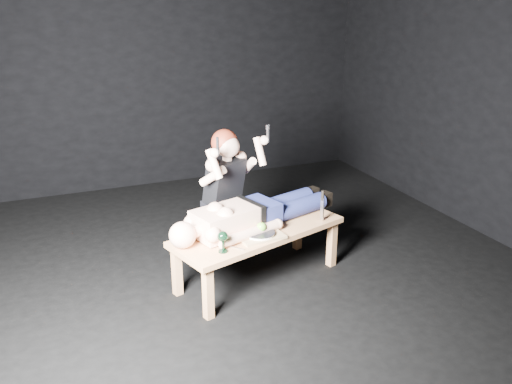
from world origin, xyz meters
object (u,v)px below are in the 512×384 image
serving_tray (260,236)px  goblet (223,242)px  kneeling_woman (219,194)px  lying_man (255,210)px  carving_knife (322,206)px  table (258,254)px

serving_tray → goblet: bearing=-158.9°
kneeling_woman → goblet: kneeling_woman is taller
lying_man → carving_knife: (0.54, -0.14, 0.00)m
goblet → carving_knife: 0.98m
goblet → serving_tray: bearing=21.1°
table → kneeling_woman: 0.63m
kneeling_woman → table: bearing=-91.1°
table → kneeling_woman: (-0.18, 0.46, 0.39)m
kneeling_woman → goblet: size_ratio=7.58×
table → goblet: bearing=-161.9°
table → lying_man: bearing=64.8°
lying_man → serving_tray: (-0.06, -0.24, -0.12)m
table → kneeling_woman: size_ratio=1.16×
table → kneeling_woman: kneeling_woman is taller
kneeling_woman → carving_knife: 0.88m
lying_man → carving_knife: 0.56m
lying_man → goblet: bearing=-154.4°
carving_knife → serving_tray: bearing=172.6°
table → serving_tray: size_ratio=4.08×
goblet → kneeling_woman: bearing=73.4°
lying_man → goblet: lying_man is taller
kneeling_woman → goblet: 0.77m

